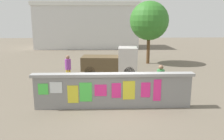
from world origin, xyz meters
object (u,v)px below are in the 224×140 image
object	(u,v)px
tree_roadside	(149,21)
auto_rickshaw_truck	(113,62)
motorcycle	(61,85)
person_bystander	(160,79)
bicycle_near	(127,85)
person_walking	(68,66)

from	to	relation	value
tree_roadside	auto_rickshaw_truck	bearing A→B (deg)	-127.91
motorcycle	tree_roadside	world-z (taller)	tree_roadside
person_bystander	tree_roadside	size ratio (longest dim) A/B	0.32
person_bystander	tree_roadside	world-z (taller)	tree_roadside
bicycle_near	auto_rickshaw_truck	bearing A→B (deg)	99.08
person_walking	person_bystander	bearing A→B (deg)	-33.14
motorcycle	auto_rickshaw_truck	bearing A→B (deg)	55.13
auto_rickshaw_truck	motorcycle	bearing A→B (deg)	-124.87
person_bystander	auto_rickshaw_truck	bearing A→B (deg)	111.99
person_walking	person_bystander	world-z (taller)	same
auto_rickshaw_truck	person_bystander	size ratio (longest dim) A/B	2.29
bicycle_near	person_bystander	xyz separation A→B (m)	(1.38, -1.14, 0.62)
motorcycle	person_walking	bearing A→B (deg)	87.95
person_walking	person_bystander	size ratio (longest dim) A/B	1.00
auto_rickshaw_truck	person_bystander	world-z (taller)	auto_rickshaw_truck
auto_rickshaw_truck	motorcycle	xyz separation A→B (m)	(-2.71, -3.89, -0.44)
person_walking	tree_roadside	bearing A→B (deg)	45.66
motorcycle	bicycle_near	world-z (taller)	bicycle_near
motorcycle	person_walking	xyz separation A→B (m)	(0.07, 2.01, 0.52)
person_walking	tree_roadside	size ratio (longest dim) A/B	0.32
auto_rickshaw_truck	person_walking	xyz separation A→B (m)	(-2.64, -1.88, 0.09)
person_walking	bicycle_near	bearing A→B (deg)	-30.07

